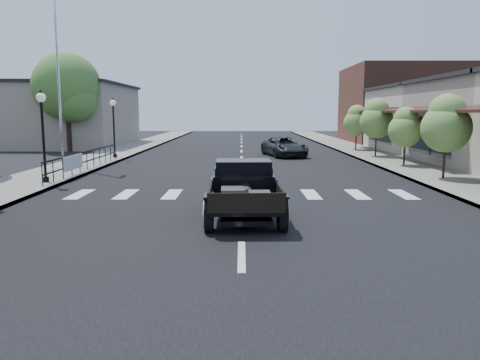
{
  "coord_description": "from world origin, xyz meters",
  "views": [
    {
      "loc": [
        -0.0,
        -11.92,
        2.84
      ],
      "look_at": [
        -0.04,
        0.72,
        1.0
      ],
      "focal_mm": 35.0,
      "sensor_mm": 36.0,
      "label": 1
    }
  ],
  "objects": [
    {
      "name": "banner",
      "position": [
        -7.22,
        8.0,
        0.45
      ],
      "size": [
        0.04,
        2.2,
        0.6
      ],
      "primitive_type": null,
      "color": "silver",
      "rests_on": "sidewalk_left"
    },
    {
      "name": "lamp_post_c",
      "position": [
        -7.6,
        16.0,
        1.92
      ],
      "size": [
        0.36,
        0.36,
        3.54
      ],
      "primitive_type": null,
      "color": "black",
      "rests_on": "sidewalk_left"
    },
    {
      "name": "railing",
      "position": [
        -7.3,
        10.0,
        0.65
      ],
      "size": [
        0.08,
        10.0,
        1.0
      ],
      "primitive_type": null,
      "color": "black",
      "rests_on": "sidewalk_left"
    },
    {
      "name": "big_tree_far",
      "position": [
        -12.5,
        22.0,
        3.53
      ],
      "size": [
        4.8,
        4.8,
        7.05
      ],
      "primitive_type": null,
      "color": "#436D2F",
      "rests_on": "ground"
    },
    {
      "name": "far_building_right",
      "position": [
        15.5,
        32.0,
        3.5
      ],
      "size": [
        11.0,
        10.0,
        7.0
      ],
      "primitive_type": "cube",
      "color": "brown",
      "rests_on": "ground"
    },
    {
      "name": "sidewalk_right",
      "position": [
        8.5,
        15.0,
        0.07
      ],
      "size": [
        3.0,
        80.0,
        0.15
      ],
      "primitive_type": "cube",
      "color": "gray",
      "rests_on": "ground"
    },
    {
      "name": "small_tree_c",
      "position": [
        8.3,
        11.85,
        1.58
      ],
      "size": [
        1.71,
        1.71,
        2.85
      ],
      "primitive_type": null,
      "color": "olive",
      "rests_on": "sidewalk_right"
    },
    {
      "name": "second_car",
      "position": [
        2.75,
        18.14,
        0.63
      ],
      "size": [
        3.02,
        4.86,
        1.25
      ],
      "primitive_type": "imported",
      "rotation": [
        0.0,
        0.0,
        0.22
      ],
      "color": "black",
      "rests_on": "ground"
    },
    {
      "name": "ground",
      "position": [
        0.0,
        0.0,
        0.0
      ],
      "size": [
        120.0,
        120.0,
        0.0
      ],
      "primitive_type": "plane",
      "color": "black",
      "rests_on": "ground"
    },
    {
      "name": "sidewalk_left",
      "position": [
        -8.5,
        15.0,
        0.07
      ],
      "size": [
        3.0,
        80.0,
        0.15
      ],
      "primitive_type": "cube",
      "color": "gray",
      "rests_on": "ground"
    },
    {
      "name": "lamp_post_b",
      "position": [
        -7.6,
        6.0,
        1.92
      ],
      "size": [
        0.36,
        0.36,
        3.54
      ],
      "primitive_type": null,
      "color": "black",
      "rests_on": "sidewalk_left"
    },
    {
      "name": "small_tree_d",
      "position": [
        8.3,
        16.99,
        1.85
      ],
      "size": [
        2.04,
        2.04,
        3.39
      ],
      "primitive_type": null,
      "color": "olive",
      "rests_on": "sidewalk_right"
    },
    {
      "name": "hotrod_pickup",
      "position": [
        0.05,
        0.52,
        0.79
      ],
      "size": [
        2.27,
        4.63,
        1.58
      ],
      "primitive_type": null,
      "rotation": [
        0.0,
        0.0,
        0.03
      ],
      "color": "black",
      "rests_on": "ground"
    },
    {
      "name": "flagpole",
      "position": [
        -9.2,
        12.0,
        6.16
      ],
      "size": [
        0.12,
        0.12,
        12.02
      ],
      "primitive_type": "cylinder",
      "color": "silver",
      "rests_on": "sidewalk_left"
    },
    {
      "name": "low_building_left",
      "position": [
        -15.0,
        28.0,
        2.5
      ],
      "size": [
        10.0,
        12.0,
        5.0
      ],
      "primitive_type": "cube",
      "color": "gray",
      "rests_on": "ground"
    },
    {
      "name": "storefront_far",
      "position": [
        15.0,
        22.0,
        2.25
      ],
      "size": [
        10.0,
        9.0,
        4.5
      ],
      "primitive_type": "cube",
      "color": "#B9AF9D",
      "rests_on": "ground"
    },
    {
      "name": "road",
      "position": [
        0.0,
        15.0,
        0.01
      ],
      "size": [
        14.0,
        80.0,
        0.02
      ],
      "primitive_type": "cube",
      "color": "black",
      "rests_on": "ground"
    },
    {
      "name": "road_markings",
      "position": [
        0.0,
        10.0,
        0.0
      ],
      "size": [
        12.0,
        60.0,
        0.06
      ],
      "primitive_type": null,
      "color": "silver",
      "rests_on": "ground"
    },
    {
      "name": "small_tree_e",
      "position": [
        8.3,
        22.01,
        1.7
      ],
      "size": [
        1.86,
        1.86,
        3.09
      ],
      "primitive_type": null,
      "color": "olive",
      "rests_on": "sidewalk_right"
    },
    {
      "name": "small_tree_b",
      "position": [
        8.3,
        7.15,
        1.8
      ],
      "size": [
        1.98,
        1.98,
        3.31
      ],
      "primitive_type": null,
      "color": "olive",
      "rests_on": "sidewalk_right"
    }
  ]
}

